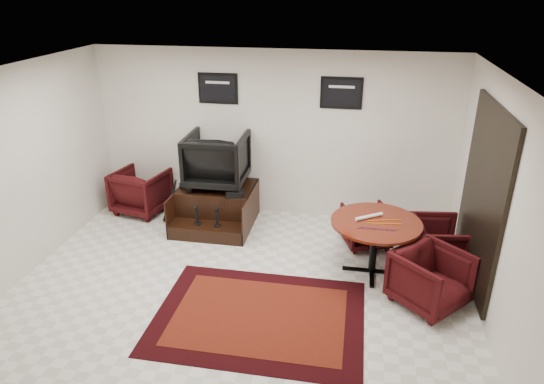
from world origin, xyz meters
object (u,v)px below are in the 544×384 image
at_px(armchair_side, 141,189).
at_px(table_chair_window, 435,242).
at_px(shine_chair, 217,157).
at_px(table_chair_back, 366,224).
at_px(shine_podium, 217,207).
at_px(table_chair_corner, 431,276).
at_px(meeting_table, 376,227).

height_order(armchair_side, table_chair_window, armchair_side).
bearing_deg(shine_chair, table_chair_back, 168.99).
distance_m(shine_podium, shine_chair, 0.84).
xyz_separation_m(table_chair_window, table_chair_corner, (-0.17, -0.94, 0.02)).
xyz_separation_m(shine_chair, meeting_table, (2.56, -1.22, -0.42)).
bearing_deg(meeting_table, shine_podium, 156.98).
bearing_deg(meeting_table, armchair_side, 162.02).
distance_m(shine_podium, armchair_side, 1.45).
bearing_deg(armchair_side, table_chair_window, -179.42).
xyz_separation_m(armchair_side, table_chair_corner, (4.67, -1.91, -0.02)).
relative_size(shine_podium, table_chair_window, 1.63).
bearing_deg(meeting_table, table_chair_window, 20.58).
xyz_separation_m(armchair_side, table_chair_window, (4.84, -0.97, -0.03)).
xyz_separation_m(meeting_table, table_chair_back, (-0.10, 0.79, -0.36)).
bearing_deg(table_chair_back, table_chair_window, 134.15).
relative_size(shine_chair, table_chair_back, 1.45).
xyz_separation_m(shine_chair, table_chair_back, (2.46, -0.43, -0.79)).
distance_m(shine_podium, table_chair_corner, 3.67).
relative_size(meeting_table, table_chair_window, 1.56).
height_order(shine_chair, armchair_side, shine_chair).
xyz_separation_m(shine_podium, table_chair_corner, (3.24, -1.71, 0.11)).
relative_size(shine_chair, meeting_table, 0.80).
bearing_deg(shine_chair, table_chair_window, 164.22).
bearing_deg(armchair_side, table_chair_back, -175.47).
distance_m(shine_chair, table_chair_back, 2.62).
distance_m(armchair_side, table_chair_back, 3.91).
distance_m(meeting_table, table_chair_corner, 0.97).
xyz_separation_m(shine_chair, armchair_side, (-1.43, 0.07, -0.70)).
bearing_deg(armchair_side, shine_podium, -176.29).
xyz_separation_m(shine_chair, table_chair_window, (3.41, -0.90, -0.73)).
bearing_deg(table_chair_window, armchair_side, 71.47).
height_order(meeting_table, table_chair_back, meeting_table).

